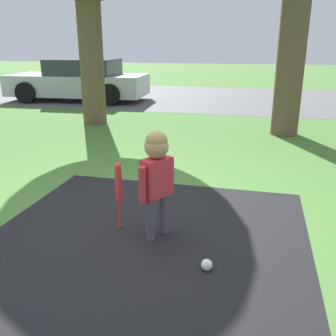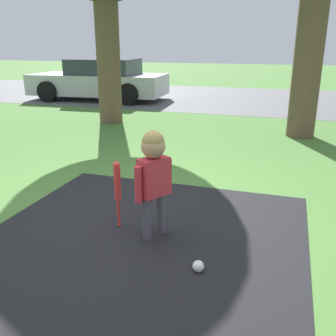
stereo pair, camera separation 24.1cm
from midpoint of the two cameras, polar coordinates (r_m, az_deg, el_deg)
ground_plane at (r=3.80m, az=-7.85°, el=-7.41°), size 60.00×60.00×0.00m
street_strip at (r=12.20m, az=7.69°, el=10.54°), size 40.00×6.00×0.01m
child at (r=3.18m, az=-3.90°, el=-0.35°), size 0.26×0.35×0.96m
baseball_bat at (r=3.43m, az=-9.53°, el=-2.82°), size 0.06×0.06×0.64m
sports_ball at (r=2.95m, az=3.52°, el=-14.56°), size 0.09×0.09×0.09m
parked_car at (r=11.86m, az=-13.90°, el=12.75°), size 4.15×2.09×1.21m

